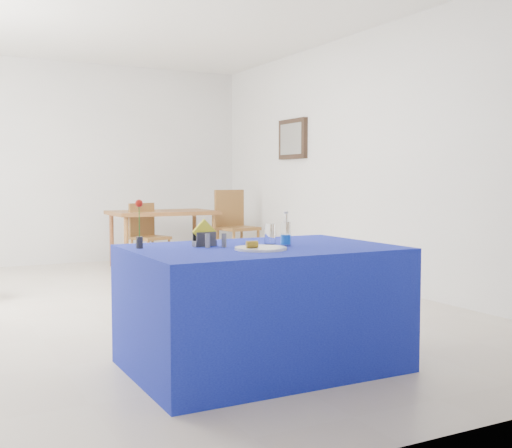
{
  "coord_description": "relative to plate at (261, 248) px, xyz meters",
  "views": [
    {
      "loc": [
        -1.86,
        -5.63,
        1.18
      ],
      "look_at": [
        -0.16,
        -2.39,
        0.92
      ],
      "focal_mm": 45.0,
      "sensor_mm": 36.0,
      "label": 1
    }
  ],
  "objects": [
    {
      "name": "blue_table",
      "position": [
        0.09,
        0.16,
        -0.39
      ],
      "size": [
        1.6,
        1.1,
        0.76
      ],
      "color": "#0F1790",
      "rests_on": "floor"
    },
    {
      "name": "picture_frame",
      "position": [
        2.55,
        3.9,
        0.93
      ],
      "size": [
        0.06,
        0.64,
        0.52
      ],
      "primitive_type": "cube",
      "color": "black",
      "rests_on": "room_shell"
    },
    {
      "name": "plate",
      "position": [
        0.0,
        0.0,
        0.0
      ],
      "size": [
        0.31,
        0.31,
        0.01
      ],
      "primitive_type": "cylinder",
      "color": "silver",
      "rests_on": "blue_table"
    },
    {
      "name": "floor",
      "position": [
        0.08,
        2.3,
        -0.77
      ],
      "size": [
        7.0,
        7.0,
        0.0
      ],
      "primitive_type": "plane",
      "color": "beige",
      "rests_on": "ground"
    },
    {
      "name": "pepper_shaker",
      "position": [
        -0.14,
        0.22,
        0.04
      ],
      "size": [
        0.03,
        0.03,
        0.08
      ],
      "primitive_type": "cylinder",
      "color": "#5E5E63",
      "rests_on": "blue_table"
    },
    {
      "name": "banana_pieces",
      "position": [
        -0.06,
        -0.01,
        0.03
      ],
      "size": [
        0.08,
        0.05,
        0.04
      ],
      "color": "gold",
      "rests_on": "plate"
    },
    {
      "name": "chair_bg_left",
      "position": [
        0.78,
        4.57,
        -0.26
      ],
      "size": [
        0.5,
        0.5,
        0.87
      ],
      "rotation": [
        0.0,
        0.0,
        0.35
      ],
      "color": "brown",
      "rests_on": "floor"
    },
    {
      "name": "room_shell",
      "position": [
        0.08,
        2.3,
        0.98
      ],
      "size": [
        7.0,
        7.0,
        7.0
      ],
      "color": "silver",
      "rests_on": "ground"
    },
    {
      "name": "drinking_glass",
      "position": [
        0.21,
        0.27,
        0.06
      ],
      "size": [
        0.07,
        0.07,
        0.13
      ],
      "primitive_type": "cylinder",
      "color": "white",
      "rests_on": "blue_table"
    },
    {
      "name": "rose_vase",
      "position": [
        -0.62,
        0.4,
        0.13
      ],
      "size": [
        0.05,
        0.05,
        0.29
      ],
      "color": "#25252A",
      "rests_on": "blue_table"
    },
    {
      "name": "napkin_holder",
      "position": [
        -0.22,
        0.34,
        0.04
      ],
      "size": [
        0.16,
        0.07,
        0.17
      ],
      "color": "#3A3A3F",
      "rests_on": "blue_table"
    },
    {
      "name": "salt_shaker",
      "position": [
        -0.23,
        0.25,
        0.04
      ],
      "size": [
        0.03,
        0.03,
        0.08
      ],
      "primitive_type": "cylinder",
      "color": "gray",
      "rests_on": "blue_table"
    },
    {
      "name": "oak_table",
      "position": [
        1.09,
        4.85,
        -0.09
      ],
      "size": [
        1.36,
        0.88,
        0.76
      ],
      "color": "brown",
      "rests_on": "floor"
    },
    {
      "name": "water_bottle",
      "position": [
        0.24,
        0.12,
        0.06
      ],
      "size": [
        0.06,
        0.06,
        0.21
      ],
      "color": "silver",
      "rests_on": "blue_table"
    },
    {
      "name": "picture_art",
      "position": [
        2.53,
        3.9,
        0.93
      ],
      "size": [
        0.02,
        0.52,
        0.4
      ],
      "primitive_type": "cube",
      "color": "#998C66",
      "rests_on": "room_shell"
    },
    {
      "name": "chair_bg_right",
      "position": [
        2.01,
        4.56,
        -0.17
      ],
      "size": [
        0.52,
        0.52,
        1.03
      ],
      "rotation": [
        0.0,
        0.0,
        0.14
      ],
      "color": "brown",
      "rests_on": "floor"
    }
  ]
}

